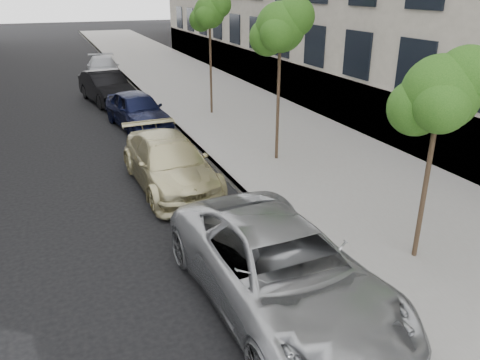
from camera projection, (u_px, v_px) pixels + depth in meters
ground at (319, 349)px, 7.47m from camera, size 160.00×160.00×0.00m
sidewalk at (179, 77)px, 29.46m from camera, size 6.40×72.00×0.14m
curb at (129, 81)px, 28.37m from camera, size 0.15×72.00×0.14m
tree_near at (442, 93)px, 8.52m from camera, size 1.75×1.55×4.28m
tree_mid at (281, 27)px, 13.81m from camera, size 1.80×1.60×4.99m
tree_far at (210, 12)px, 19.33m from camera, size 1.65×1.45×5.05m
minivan at (280, 269)px, 8.19m from camera, size 2.81×5.68×1.55m
suv at (170, 163)px, 13.31m from camera, size 2.16×4.95×1.42m
sedan_blue at (137, 110)px, 18.92m from camera, size 2.35×4.51×1.47m
sedan_black at (106, 87)px, 23.04m from camera, size 2.35×4.82×1.52m
sedan_rear at (103, 68)px, 28.93m from camera, size 2.24×4.80×1.36m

